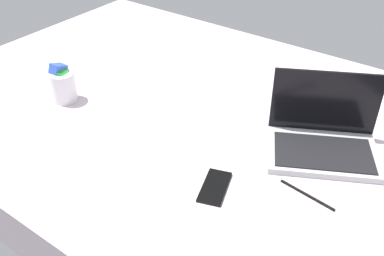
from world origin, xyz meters
The scene contains 5 objects.
bed_mattress centered at (0.00, 0.00, 9.00)cm, with size 180.00×140.00×18.00cm, color silver.
laptop centered at (57.75, 4.59, 22.41)cm, with size 39.92×35.75×23.00cm.
snack_cup centered at (-29.82, -22.49, 24.07)cm, with size 9.69×9.94×14.44cm.
cell_phone centered at (40.87, -29.86, 18.40)cm, with size 6.80×14.00×0.80cm, color black.
charger_cable centered at (63.03, -17.55, 18.30)cm, with size 17.00×0.60×0.60cm, color black.
Camera 1 is at (90.49, -108.60, 103.42)cm, focal length 41.80 mm.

